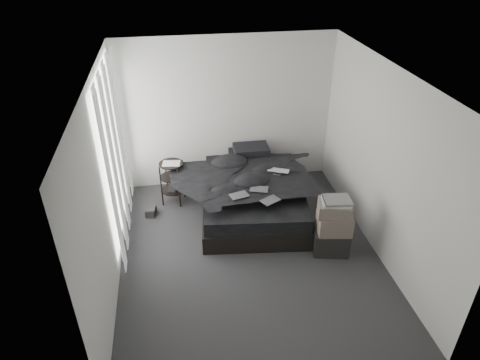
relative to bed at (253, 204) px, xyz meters
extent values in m
cube|color=#323134|center=(-0.25, -1.02, -0.14)|extent=(3.60, 4.20, 0.01)
cube|color=white|center=(-0.25, -1.02, 2.46)|extent=(3.60, 4.20, 0.01)
cube|color=silver|center=(-0.25, 1.08, 1.16)|extent=(3.60, 0.01, 2.60)
cube|color=silver|center=(-0.25, -3.12, 1.16)|extent=(3.60, 0.01, 2.60)
cube|color=silver|center=(-2.05, -1.02, 1.16)|extent=(0.01, 4.20, 2.60)
cube|color=silver|center=(1.55, -1.02, 1.16)|extent=(0.01, 4.20, 2.60)
cube|color=white|center=(-2.03, -0.12, 1.21)|extent=(0.02, 2.00, 2.30)
cube|color=white|center=(-1.98, -0.12, 1.14)|extent=(0.06, 2.12, 2.48)
cube|color=black|center=(0.00, 0.00, 0.00)|extent=(1.82, 2.27, 0.29)
cube|color=black|center=(0.00, 0.00, 0.25)|extent=(1.75, 2.20, 0.22)
imported|color=black|center=(-0.01, -0.05, 0.49)|extent=(1.74, 1.96, 0.24)
cube|color=black|center=(0.04, 0.82, 0.44)|extent=(0.68, 0.50, 0.14)
cube|color=black|center=(0.11, 0.79, 0.58)|extent=(0.60, 0.41, 0.13)
imported|color=silver|center=(0.39, 0.01, 0.62)|extent=(0.40, 0.34, 0.03)
cube|color=black|center=(-0.32, -0.53, 0.62)|extent=(0.30, 0.24, 0.01)
cube|color=black|center=(0.00, -0.41, 0.62)|extent=(0.31, 0.25, 0.01)
cube|color=black|center=(0.10, -0.73, 0.63)|extent=(0.32, 0.28, 0.01)
cylinder|color=black|center=(-1.26, 0.51, 0.22)|extent=(0.49, 0.49, 0.72)
cube|color=white|center=(-1.26, 0.50, 0.59)|extent=(0.30, 0.24, 0.01)
cube|color=black|center=(-1.64, 0.16, -0.07)|extent=(0.18, 0.23, 0.14)
cube|color=black|center=(0.91, -1.15, 0.04)|extent=(0.56, 0.48, 0.36)
cube|color=#6A5E54|center=(0.92, -1.16, 0.36)|extent=(0.50, 0.42, 0.28)
cube|color=#6A5E54|center=(0.90, -1.14, 0.59)|extent=(0.51, 0.45, 0.19)
cube|color=silver|center=(0.91, -1.15, 0.70)|extent=(0.43, 0.37, 0.04)
cube|color=silver|center=(0.92, -1.16, 0.74)|extent=(0.39, 0.33, 0.03)
camera|label=1|loc=(-1.16, -5.62, 3.94)|focal=32.00mm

